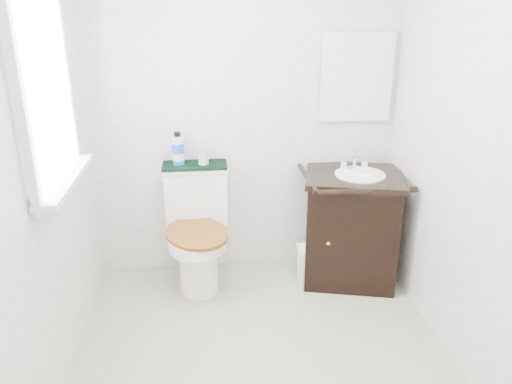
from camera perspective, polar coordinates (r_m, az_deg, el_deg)
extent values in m
plane|color=#B0AA8E|center=(3.04, 0.98, -18.99)|extent=(2.40, 2.40, 0.00)
plane|color=silver|center=(3.61, -1.27, 8.89)|extent=(2.40, 0.00, 2.40)
plane|color=silver|center=(1.38, 7.57, -12.46)|extent=(2.40, 0.00, 2.40)
plane|color=silver|center=(2.56, -24.07, 1.96)|extent=(0.00, 2.40, 2.40)
plane|color=silver|center=(2.81, 24.08, 3.51)|extent=(0.00, 2.40, 2.40)
cube|color=white|center=(2.71, -23.05, 10.74)|extent=(0.02, 0.70, 0.90)
cube|color=silver|center=(3.69, 11.43, 12.71)|extent=(0.50, 0.02, 0.60)
cylinder|color=white|center=(3.59, -6.59, -8.25)|extent=(0.28, 0.28, 0.42)
cube|color=white|center=(3.81, -6.58, -6.42)|extent=(0.28, 0.28, 0.42)
cube|color=white|center=(3.65, -6.85, -0.52)|extent=(0.45, 0.18, 0.40)
cube|color=white|center=(3.58, -7.00, 2.71)|extent=(0.47, 0.20, 0.03)
cylinder|color=white|center=(3.45, -6.73, -5.51)|extent=(0.40, 0.40, 0.08)
cylinder|color=brown|center=(3.43, -6.77, -4.71)|extent=(0.52, 0.52, 0.03)
cube|color=black|center=(3.73, 10.73, -4.24)|extent=(0.74, 0.67, 0.78)
cube|color=black|center=(3.57, 11.17, 1.72)|extent=(0.79, 0.72, 0.04)
cylinder|color=white|center=(3.55, 11.80, 1.95)|extent=(0.35, 0.35, 0.01)
ellipsoid|color=white|center=(3.57, 11.74, 1.12)|extent=(0.30, 0.30, 0.15)
cylinder|color=silver|center=(3.67, 11.18, 3.36)|extent=(0.02, 0.02, 0.10)
cube|color=white|center=(3.70, 6.43, -8.61)|extent=(0.19, 0.15, 0.27)
cube|color=white|center=(3.63, 6.52, -6.50)|extent=(0.22, 0.18, 0.03)
cube|color=black|center=(3.57, -7.02, 3.07)|extent=(0.46, 0.22, 0.02)
cylinder|color=blue|center=(3.56, -8.89, 4.34)|extent=(0.08, 0.08, 0.15)
cylinder|color=silver|center=(3.54, -8.98, 5.91)|extent=(0.08, 0.08, 0.05)
cylinder|color=black|center=(3.53, -9.01, 6.55)|extent=(0.04, 0.04, 0.03)
cone|color=#82ADD5|center=(3.55, -6.03, 3.93)|extent=(0.08, 0.08, 0.09)
ellipsoid|color=#17736E|center=(3.66, 10.79, 2.68)|extent=(0.07, 0.05, 0.02)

